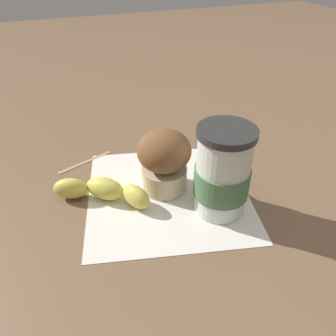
{
  "coord_description": "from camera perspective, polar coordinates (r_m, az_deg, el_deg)",
  "views": [
    {
      "loc": [
        0.15,
        0.39,
        0.35
      ],
      "look_at": [
        0.0,
        0.0,
        0.05
      ],
      "focal_mm": 35.0,
      "sensor_mm": 36.0,
      "label": 1
    }
  ],
  "objects": [
    {
      "name": "ground_plane",
      "position": [
        0.54,
        0.0,
        -4.46
      ],
      "size": [
        3.0,
        3.0,
        0.0
      ],
      "primitive_type": "plane",
      "color": "brown"
    },
    {
      "name": "paper_napkin",
      "position": [
        0.54,
        0.0,
        -4.4
      ],
      "size": [
        0.31,
        0.31,
        0.0
      ],
      "primitive_type": "cube",
      "rotation": [
        0.0,
        0.0,
        -0.24
      ],
      "color": "white",
      "rests_on": "ground_plane"
    },
    {
      "name": "muffin",
      "position": [
        0.52,
        -1.15,
        1.44
      ],
      "size": [
        0.09,
        0.09,
        0.1
      ],
      "color": "beige",
      "rests_on": "paper_napkin"
    },
    {
      "name": "banana",
      "position": [
        0.52,
        -11.14,
        -3.89
      ],
      "size": [
        0.15,
        0.11,
        0.04
      ],
      "color": "#D6CC4C",
      "rests_on": "paper_napkin"
    },
    {
      "name": "coffee_cup",
      "position": [
        0.48,
        9.44,
        -0.94
      ],
      "size": [
        0.08,
        0.08,
        0.14
      ],
      "color": "silver",
      "rests_on": "paper_napkin"
    },
    {
      "name": "wooden_stirrer",
      "position": [
        0.63,
        -14.19,
        1.03
      ],
      "size": [
        0.11,
        0.04,
        0.0
      ],
      "primitive_type": "cube",
      "rotation": [
        0.0,
        0.0,
        3.5
      ],
      "color": "tan",
      "rests_on": "ground_plane"
    }
  ]
}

